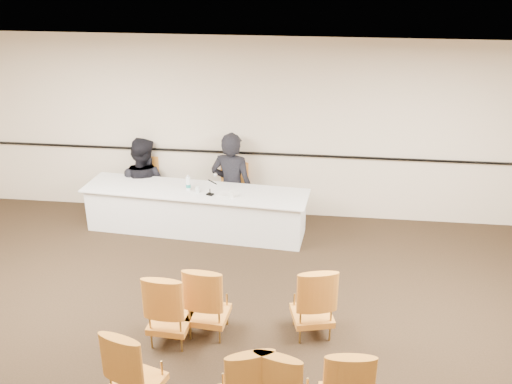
# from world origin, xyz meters

# --- Properties ---
(floor) EXTENTS (10.00, 10.00, 0.00)m
(floor) POSITION_xyz_m (0.00, 0.00, 0.00)
(floor) COLOR black
(floor) RESTS_ON ground
(ceiling) EXTENTS (10.00, 10.00, 0.00)m
(ceiling) POSITION_xyz_m (0.00, 0.00, 3.00)
(ceiling) COLOR silver
(ceiling) RESTS_ON ground
(wall_back) EXTENTS (10.00, 0.04, 3.00)m
(wall_back) POSITION_xyz_m (0.00, 4.00, 1.50)
(wall_back) COLOR beige
(wall_back) RESTS_ON ground
(wall_rail) EXTENTS (9.80, 0.04, 0.03)m
(wall_rail) POSITION_xyz_m (0.00, 3.96, 1.10)
(wall_rail) COLOR black
(wall_rail) RESTS_ON wall_back
(panel_table) EXTENTS (3.64, 1.13, 0.72)m
(panel_table) POSITION_xyz_m (-1.04, 3.20, 0.36)
(panel_table) COLOR white
(panel_table) RESTS_ON ground
(panelist_main) EXTENTS (0.79, 0.59, 1.96)m
(panelist_main) POSITION_xyz_m (-0.53, 3.70, 0.55)
(panelist_main) COLOR black
(panelist_main) RESTS_ON ground
(panelist_main_chair) EXTENTS (0.54, 0.54, 0.95)m
(panelist_main_chair) POSITION_xyz_m (-0.53, 3.70, 0.47)
(panelist_main_chair) COLOR #C27822
(panelist_main_chair) RESTS_ON ground
(panelist_second) EXTENTS (1.03, 0.88, 1.85)m
(panelist_second) POSITION_xyz_m (-2.09, 3.83, 0.41)
(panelist_second) COLOR black
(panelist_second) RESTS_ON ground
(panelist_second_chair) EXTENTS (0.54, 0.54, 0.95)m
(panelist_second_chair) POSITION_xyz_m (-2.09, 3.83, 0.47)
(panelist_second_chair) COLOR #C27822
(panelist_second_chair) RESTS_ON ground
(papers) EXTENTS (0.33, 0.26, 0.00)m
(papers) POSITION_xyz_m (-0.48, 3.11, 0.72)
(papers) COLOR white
(papers) RESTS_ON panel_table
(microphone) EXTENTS (0.18, 0.25, 0.31)m
(microphone) POSITION_xyz_m (-0.76, 3.04, 0.87)
(microphone) COLOR black
(microphone) RESTS_ON panel_table
(water_bottle) EXTENTS (0.10, 0.10, 0.25)m
(water_bottle) POSITION_xyz_m (-1.14, 3.19, 0.84)
(water_bottle) COLOR #167B75
(water_bottle) RESTS_ON panel_table
(drinking_glass) EXTENTS (0.06, 0.06, 0.10)m
(drinking_glass) POSITION_xyz_m (-0.97, 3.12, 0.77)
(drinking_glass) COLOR silver
(drinking_glass) RESTS_ON panel_table
(coffee_cup) EXTENTS (0.09, 0.09, 0.12)m
(coffee_cup) POSITION_xyz_m (-0.41, 2.98, 0.78)
(coffee_cup) COLOR silver
(coffee_cup) RESTS_ON panel_table
(aud_chair_front_left) EXTENTS (0.53, 0.53, 0.95)m
(aud_chair_front_left) POSITION_xyz_m (-0.73, 0.43, 0.47)
(aud_chair_front_left) COLOR #C27822
(aud_chair_front_left) RESTS_ON ground
(aud_chair_front_mid) EXTENTS (0.54, 0.54, 0.95)m
(aud_chair_front_mid) POSITION_xyz_m (-0.32, 0.64, 0.47)
(aud_chair_front_mid) COLOR #C27822
(aud_chair_front_mid) RESTS_ON ground
(aud_chair_front_right) EXTENTS (0.61, 0.61, 0.95)m
(aud_chair_front_right) POSITION_xyz_m (0.90, 0.77, 0.47)
(aud_chair_front_right) COLOR #C27822
(aud_chair_front_right) RESTS_ON ground
(aud_chair_back_left) EXTENTS (0.62, 0.62, 0.95)m
(aud_chair_back_left) POSITION_xyz_m (-0.81, -0.58, 0.47)
(aud_chair_back_left) COLOR #C27822
(aud_chair_back_left) RESTS_ON ground
(aud_chair_back_mid) EXTENTS (0.65, 0.65, 0.95)m
(aud_chair_back_mid) POSITION_xyz_m (0.30, -0.66, 0.47)
(aud_chair_back_mid) COLOR #C27822
(aud_chair_back_mid) RESTS_ON ground
(aud_chair_back_right) EXTENTS (0.61, 0.61, 0.95)m
(aud_chair_back_right) POSITION_xyz_m (0.67, -0.66, 0.47)
(aud_chair_back_right) COLOR #C27822
(aud_chair_back_right) RESTS_ON ground
(aud_chair_extra) EXTENTS (0.54, 0.54, 0.95)m
(aud_chair_extra) POSITION_xyz_m (1.25, -0.58, 0.47)
(aud_chair_extra) COLOR #C27822
(aud_chair_extra) RESTS_ON ground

